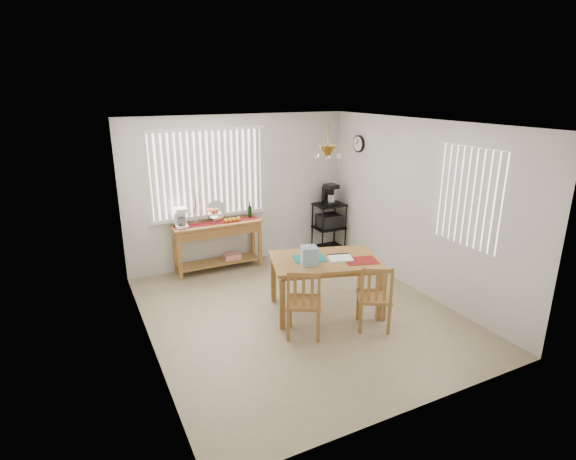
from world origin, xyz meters
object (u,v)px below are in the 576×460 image
wire_cart (329,223)px  cart_items (329,195)px  chair_right (374,297)px  sideboard (218,234)px  chair_left (304,303)px  dining_table (325,265)px

wire_cart → cart_items: 0.55m
chair_right → sideboard: bearing=112.5°
cart_items → chair_left: size_ratio=0.41×
sideboard → cart_items: (2.18, -0.02, 0.47)m
cart_items → chair_right: cart_items is taller
sideboard → wire_cart: (2.18, -0.03, -0.08)m
cart_items → dining_table: size_ratio=0.23×
wire_cart → chair_right: bearing=-110.0°
sideboard → chair_left: 2.59m
chair_left → chair_right: bearing=-15.5°
cart_items → dining_table: 2.50m
dining_table → sideboard: bearing=112.2°
sideboard → cart_items: cart_items is taller
sideboard → chair_left: size_ratio=1.62×
cart_items → chair_right: bearing=-109.9°
sideboard → dining_table: (0.85, -2.09, 0.05)m
chair_left → wire_cart: bearing=53.0°
sideboard → chair_right: bearing=-67.5°
chair_left → cart_items: bearing=53.1°
chair_left → sideboard: bearing=96.0°
wire_cart → chair_left: size_ratio=1.00×
chair_right → wire_cart: bearing=70.0°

